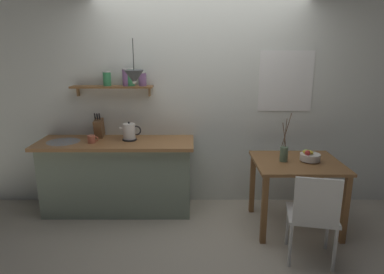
{
  "coord_description": "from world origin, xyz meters",
  "views": [
    {
      "loc": [
        -0.1,
        -3.54,
        1.94
      ],
      "look_at": [
        -0.1,
        0.25,
        0.95
      ],
      "focal_mm": 31.77,
      "sensor_mm": 36.0,
      "label": 1
    }
  ],
  "objects_px": {
    "dining_table": "(296,172)",
    "electric_kettle": "(129,132)",
    "dining_chair_near": "(313,213)",
    "twig_vase": "(284,153)",
    "coffee_mug_by_sink": "(92,139)",
    "pendant_lamp": "(134,77)",
    "fruit_bowl": "(309,156)",
    "knife_block": "(99,128)"
  },
  "relations": [
    {
      "from": "dining_chair_near",
      "to": "pendant_lamp",
      "type": "bearing_deg",
      "value": 151.81
    },
    {
      "from": "dining_chair_near",
      "to": "coffee_mug_by_sink",
      "type": "height_order",
      "value": "coffee_mug_by_sink"
    },
    {
      "from": "dining_table",
      "to": "dining_chair_near",
      "type": "relative_size",
      "value": 1.04
    },
    {
      "from": "electric_kettle",
      "to": "coffee_mug_by_sink",
      "type": "distance_m",
      "value": 0.44
    },
    {
      "from": "electric_kettle",
      "to": "pendant_lamp",
      "type": "bearing_deg",
      "value": -57.59
    },
    {
      "from": "dining_chair_near",
      "to": "twig_vase",
      "type": "relative_size",
      "value": 1.67
    },
    {
      "from": "dining_chair_near",
      "to": "knife_block",
      "type": "height_order",
      "value": "knife_block"
    },
    {
      "from": "dining_table",
      "to": "twig_vase",
      "type": "distance_m",
      "value": 0.26
    },
    {
      "from": "electric_kettle",
      "to": "pendant_lamp",
      "type": "height_order",
      "value": "pendant_lamp"
    },
    {
      "from": "dining_table",
      "to": "electric_kettle",
      "type": "relative_size",
      "value": 3.66
    },
    {
      "from": "dining_table",
      "to": "twig_vase",
      "type": "height_order",
      "value": "twig_vase"
    },
    {
      "from": "coffee_mug_by_sink",
      "to": "pendant_lamp",
      "type": "bearing_deg",
      "value": -6.42
    },
    {
      "from": "electric_kettle",
      "to": "coffee_mug_by_sink",
      "type": "bearing_deg",
      "value": -164.43
    },
    {
      "from": "dining_table",
      "to": "electric_kettle",
      "type": "bearing_deg",
      "value": 167.31
    },
    {
      "from": "dining_chair_near",
      "to": "twig_vase",
      "type": "bearing_deg",
      "value": 99.34
    },
    {
      "from": "fruit_bowl",
      "to": "coffee_mug_by_sink",
      "type": "distance_m",
      "value": 2.44
    },
    {
      "from": "fruit_bowl",
      "to": "pendant_lamp",
      "type": "xyz_separation_m",
      "value": [
        -1.89,
        0.25,
        0.82
      ]
    },
    {
      "from": "coffee_mug_by_sink",
      "to": "pendant_lamp",
      "type": "distance_m",
      "value": 0.89
    },
    {
      "from": "twig_vase",
      "to": "knife_block",
      "type": "bearing_deg",
      "value": 165.83
    },
    {
      "from": "fruit_bowl",
      "to": "coffee_mug_by_sink",
      "type": "xyz_separation_m",
      "value": [
        -2.41,
        0.31,
        0.11
      ]
    },
    {
      "from": "dining_table",
      "to": "twig_vase",
      "type": "bearing_deg",
      "value": 178.3
    },
    {
      "from": "dining_chair_near",
      "to": "coffee_mug_by_sink",
      "type": "bearing_deg",
      "value": 156.42
    },
    {
      "from": "knife_block",
      "to": "coffee_mug_by_sink",
      "type": "distance_m",
      "value": 0.25
    },
    {
      "from": "pendant_lamp",
      "to": "coffee_mug_by_sink",
      "type": "bearing_deg",
      "value": 173.58
    },
    {
      "from": "electric_kettle",
      "to": "dining_table",
      "type": "bearing_deg",
      "value": -12.69
    },
    {
      "from": "dining_table",
      "to": "electric_kettle",
      "type": "height_order",
      "value": "electric_kettle"
    },
    {
      "from": "knife_block",
      "to": "pendant_lamp",
      "type": "height_order",
      "value": "pendant_lamp"
    },
    {
      "from": "twig_vase",
      "to": "knife_block",
      "type": "distance_m",
      "value": 2.18
    },
    {
      "from": "pendant_lamp",
      "to": "twig_vase",
      "type": "bearing_deg",
      "value": -8.53
    },
    {
      "from": "twig_vase",
      "to": "electric_kettle",
      "type": "relative_size",
      "value": 2.1
    },
    {
      "from": "twig_vase",
      "to": "electric_kettle",
      "type": "bearing_deg",
      "value": 166.38
    },
    {
      "from": "fruit_bowl",
      "to": "twig_vase",
      "type": "distance_m",
      "value": 0.28
    },
    {
      "from": "dining_table",
      "to": "twig_vase",
      "type": "xyz_separation_m",
      "value": [
        -0.15,
        0.0,
        0.22
      ]
    },
    {
      "from": "twig_vase",
      "to": "electric_kettle",
      "type": "distance_m",
      "value": 1.78
    },
    {
      "from": "dining_chair_near",
      "to": "dining_table",
      "type": "bearing_deg",
      "value": 86.7
    },
    {
      "from": "dining_chair_near",
      "to": "fruit_bowl",
      "type": "distance_m",
      "value": 0.77
    },
    {
      "from": "twig_vase",
      "to": "fruit_bowl",
      "type": "bearing_deg",
      "value": -0.94
    },
    {
      "from": "electric_kettle",
      "to": "knife_block",
      "type": "distance_m",
      "value": 0.41
    },
    {
      "from": "fruit_bowl",
      "to": "pendant_lamp",
      "type": "distance_m",
      "value": 2.07
    },
    {
      "from": "electric_kettle",
      "to": "knife_block",
      "type": "height_order",
      "value": "knife_block"
    },
    {
      "from": "dining_table",
      "to": "dining_chair_near",
      "type": "bearing_deg",
      "value": -93.3
    },
    {
      "from": "pendant_lamp",
      "to": "dining_table",
      "type": "bearing_deg",
      "value": -7.95
    }
  ]
}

